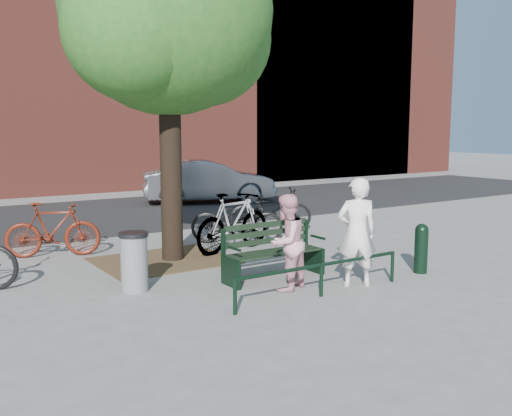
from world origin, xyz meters
TOP-DOWN VIEW (x-y plane):
  - ground at (0.00, 0.00)m, footprint 90.00×90.00m
  - dirt_pit at (-1.00, 2.20)m, footprint 2.40×2.00m
  - road at (0.00, 8.50)m, footprint 40.00×7.00m
  - townhouse_row at (0.17, 16.00)m, footprint 45.00×4.00m
  - park_bench at (-0.00, 0.08)m, footprint 1.74×0.54m
  - guard_railing at (0.00, -1.20)m, footprint 3.06×0.06m
  - street_tree at (-0.75, 2.20)m, footprint 4.20×3.80m
  - person_left at (0.84, -1.05)m, footprint 0.75×0.66m
  - person_right at (-0.22, -0.62)m, footprint 0.88×0.79m
  - bollard at (2.34, -1.07)m, footprint 0.23×0.23m
  - litter_bin at (-2.20, 0.60)m, footprint 0.45×0.45m
  - bicycle_b at (-2.62, 3.72)m, footprint 1.85×1.09m
  - bicycle_c at (1.08, 2.91)m, footprint 2.07×1.63m
  - bicycle_d at (0.56, 2.20)m, footprint 2.09×1.05m
  - bicycle_e at (2.44, 3.58)m, footprint 2.12×1.43m
  - parked_car at (3.84, 9.17)m, footprint 4.59×2.91m

SIDE VIEW (x-z plane):
  - ground at x=0.00m, z-range 0.00..0.00m
  - road at x=0.00m, z-range 0.00..0.01m
  - dirt_pit at x=-1.00m, z-range 0.00..0.02m
  - guard_railing at x=0.00m, z-range 0.15..0.66m
  - bollard at x=2.34m, z-range 0.03..0.89m
  - litter_bin at x=-2.20m, z-range 0.01..0.92m
  - park_bench at x=0.00m, z-range -0.01..0.97m
  - bicycle_c at x=1.08m, z-range 0.00..1.05m
  - bicycle_e at x=2.44m, z-range 0.00..1.05m
  - bicycle_b at x=-2.62m, z-range 0.00..1.07m
  - bicycle_d at x=0.56m, z-range 0.00..1.21m
  - parked_car at x=3.84m, z-range 0.00..1.43m
  - person_right at x=-0.22m, z-range 0.00..1.49m
  - person_left at x=0.84m, z-range 0.00..1.72m
  - street_tree at x=-0.75m, z-range 1.17..7.67m
  - townhouse_row at x=0.17m, z-range -0.75..13.25m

